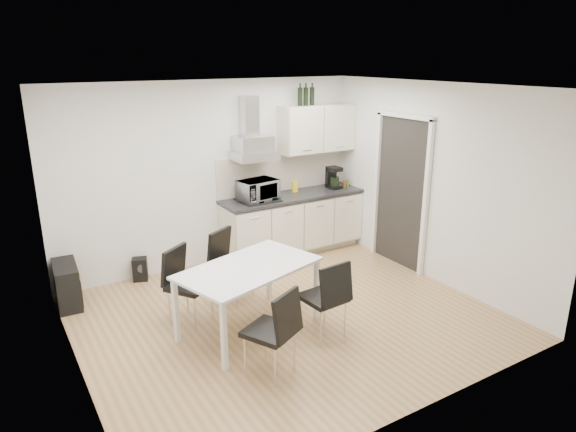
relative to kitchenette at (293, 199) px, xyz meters
name	(u,v)px	position (x,y,z in m)	size (l,w,h in m)	color
ground	(286,316)	(-1.19, -1.73, -0.83)	(4.50, 4.50, 0.00)	tan
wall_back	(212,175)	(-1.19, 0.27, 0.47)	(4.50, 0.10, 2.60)	white
wall_front	(421,273)	(-1.19, -3.73, 0.47)	(4.50, 0.10, 2.60)	white
wall_left	(66,249)	(-3.44, -1.73, 0.47)	(0.10, 4.00, 2.60)	white
wall_right	(433,184)	(1.06, -1.73, 0.47)	(0.10, 4.00, 2.60)	white
ceiling	(286,87)	(-1.19, -1.73, 1.77)	(4.50, 4.50, 0.00)	white
doorway	(400,193)	(1.02, -1.18, 0.22)	(0.08, 1.04, 2.10)	white
kitchenette	(293,199)	(0.00, 0.00, 0.00)	(2.22, 0.64, 2.52)	beige
dining_table	(249,273)	(-1.68, -1.76, -0.15)	(1.68, 1.24, 0.75)	white
chair_far_left	(190,287)	(-2.17, -1.28, -0.39)	(0.44, 0.50, 0.88)	black
chair_far_right	(233,266)	(-1.50, -1.00, -0.39)	(0.44, 0.50, 0.88)	black
chair_near_left	(270,332)	(-1.89, -2.60, -0.39)	(0.44, 0.50, 0.88)	black
chair_near_right	(323,298)	(-1.06, -2.29, -0.39)	(0.44, 0.50, 0.88)	black
guitar_amp	(67,285)	(-3.28, -0.08, -0.57)	(0.31, 0.64, 0.52)	black
floor_speaker	(140,269)	(-2.33, 0.17, -0.67)	(0.19, 0.17, 0.31)	black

